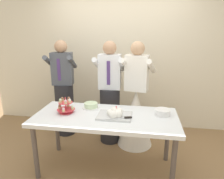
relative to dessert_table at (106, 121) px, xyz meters
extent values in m
plane|color=olive|center=(0.00, 0.00, -0.70)|extent=(8.00, 8.00, 0.00)
cube|color=beige|center=(0.00, 1.48, 0.75)|extent=(5.20, 0.10, 2.90)
cube|color=silver|center=(0.00, 0.00, 0.05)|extent=(1.80, 0.80, 0.05)
cylinder|color=#564C47|center=(-0.82, -0.32, -0.34)|extent=(0.06, 0.06, 0.72)
cylinder|color=#564C47|center=(0.82, -0.32, -0.34)|extent=(0.06, 0.06, 0.72)
cylinder|color=#564C47|center=(-0.82, 0.32, -0.34)|extent=(0.06, 0.06, 0.72)
cylinder|color=#564C47|center=(0.82, 0.32, -0.34)|extent=(0.06, 0.06, 0.72)
cylinder|color=#D83F4C|center=(-0.53, 0.01, 0.08)|extent=(0.17, 0.17, 0.01)
cylinder|color=#D83F4C|center=(-0.53, 0.01, 0.18)|extent=(0.01, 0.01, 0.21)
cylinder|color=#D83F4C|center=(-0.53, 0.01, 0.12)|extent=(0.23, 0.23, 0.01)
cylinder|color=#D1B784|center=(-0.44, 0.01, 0.14)|extent=(0.04, 0.04, 0.03)
sphere|color=beige|center=(-0.44, 0.01, 0.16)|extent=(0.04, 0.04, 0.04)
cylinder|color=#D1B784|center=(-0.53, 0.10, 0.14)|extent=(0.04, 0.04, 0.03)
sphere|color=white|center=(-0.53, 0.10, 0.16)|extent=(0.04, 0.04, 0.04)
cylinder|color=#D1B784|center=(-0.61, 0.02, 0.14)|extent=(0.04, 0.04, 0.03)
sphere|color=brown|center=(-0.61, 0.02, 0.16)|extent=(0.04, 0.04, 0.04)
cylinder|color=#D1B784|center=(-0.52, -0.08, 0.14)|extent=(0.04, 0.04, 0.03)
sphere|color=#EAB7C6|center=(-0.52, -0.08, 0.16)|extent=(0.04, 0.04, 0.04)
cylinder|color=#D83F4C|center=(-0.53, 0.01, 0.21)|extent=(0.18, 0.18, 0.01)
cylinder|color=#D1B784|center=(-0.46, 0.00, 0.23)|extent=(0.04, 0.04, 0.03)
sphere|color=white|center=(-0.46, 0.00, 0.25)|extent=(0.04, 0.04, 0.04)
cylinder|color=#D1B784|center=(-0.50, 0.07, 0.23)|extent=(0.04, 0.04, 0.03)
sphere|color=brown|center=(-0.50, 0.07, 0.25)|extent=(0.04, 0.04, 0.04)
cylinder|color=#D1B784|center=(-0.58, 0.04, 0.23)|extent=(0.04, 0.04, 0.03)
sphere|color=brown|center=(-0.58, 0.04, 0.25)|extent=(0.04, 0.04, 0.04)
cylinder|color=#D1B784|center=(-0.58, -0.02, 0.23)|extent=(0.04, 0.04, 0.03)
sphere|color=beige|center=(-0.58, -0.02, 0.25)|extent=(0.04, 0.04, 0.04)
cylinder|color=#D1B784|center=(-0.50, -0.04, 0.23)|extent=(0.04, 0.04, 0.03)
sphere|color=#EAB7C6|center=(-0.50, -0.04, 0.25)|extent=(0.04, 0.04, 0.04)
cube|color=silver|center=(0.12, -0.02, 0.09)|extent=(0.42, 0.31, 0.02)
sphere|color=white|center=(0.16, -0.02, 0.13)|extent=(0.09, 0.09, 0.09)
sphere|color=white|center=(0.17, 0.03, 0.13)|extent=(0.09, 0.09, 0.09)
sphere|color=white|center=(0.12, 0.04, 0.13)|extent=(0.09, 0.09, 0.09)
sphere|color=white|center=(0.08, 0.02, 0.12)|extent=(0.07, 0.07, 0.07)
sphere|color=white|center=(0.06, -0.02, 0.13)|extent=(0.08, 0.08, 0.08)
sphere|color=white|center=(0.08, -0.05, 0.13)|extent=(0.08, 0.08, 0.08)
sphere|color=white|center=(0.12, -0.10, 0.13)|extent=(0.10, 0.10, 0.10)
sphere|color=white|center=(0.17, -0.07, 0.13)|extent=(0.10, 0.10, 0.10)
sphere|color=white|center=(0.12, -0.02, 0.14)|extent=(0.11, 0.11, 0.11)
sphere|color=#DB474C|center=(0.13, 0.05, 0.18)|extent=(0.02, 0.02, 0.02)
sphere|color=#DB474C|center=(0.13, -0.01, 0.18)|extent=(0.02, 0.02, 0.02)
sphere|color=#2D1938|center=(0.12, -0.01, 0.19)|extent=(0.02, 0.02, 0.02)
sphere|color=#DB474C|center=(0.11, -0.04, 0.18)|extent=(0.02, 0.02, 0.02)
sphere|color=#B21923|center=(0.14, -0.02, 0.19)|extent=(0.02, 0.02, 0.02)
cube|color=silver|center=(0.15, -0.13, 0.10)|extent=(0.23, 0.08, 0.00)
cube|color=black|center=(0.29, -0.09, 0.11)|extent=(0.09, 0.05, 0.02)
cylinder|color=white|center=(0.71, 0.12, 0.08)|extent=(0.19, 0.19, 0.01)
cylinder|color=white|center=(0.71, 0.13, 0.09)|extent=(0.19, 0.19, 0.01)
cylinder|color=white|center=(0.70, 0.13, 0.10)|extent=(0.19, 0.19, 0.01)
cylinder|color=white|center=(0.71, 0.13, 0.11)|extent=(0.19, 0.19, 0.01)
cylinder|color=white|center=(0.70, 0.13, 0.12)|extent=(0.19, 0.19, 0.01)
cylinder|color=white|center=(0.70, 0.13, 0.13)|extent=(0.19, 0.19, 0.01)
cylinder|color=white|center=(0.71, 0.13, 0.15)|extent=(0.19, 0.19, 0.01)
cylinder|color=white|center=(-0.25, 0.23, 0.08)|extent=(0.24, 0.24, 0.01)
cylinder|color=beige|center=(-0.25, 0.23, 0.12)|extent=(0.18, 0.18, 0.06)
cylinder|color=#232328|center=(-0.07, 0.73, -0.24)|extent=(0.32, 0.32, 0.92)
cube|color=white|center=(-0.07, 0.73, 0.49)|extent=(0.34, 0.21, 0.54)
sphere|color=tan|center=(-0.07, 0.73, 0.85)|extent=(0.21, 0.21, 0.21)
cylinder|color=white|center=(-0.26, 0.73, 0.60)|extent=(0.09, 0.49, 0.28)
cylinder|color=white|center=(0.12, 0.74, 0.60)|extent=(0.09, 0.49, 0.28)
cube|color=#4C3372|center=(-0.07, 0.63, 0.49)|extent=(0.05, 0.01, 0.36)
cone|color=white|center=(0.35, 0.70, -0.24)|extent=(0.56, 0.56, 0.92)
cube|color=white|center=(0.35, 0.70, 0.49)|extent=(0.37, 0.26, 0.54)
sphere|color=tan|center=(0.35, 0.70, 0.85)|extent=(0.21, 0.21, 0.21)
cylinder|color=white|center=(0.19, 0.73, 0.60)|extent=(0.17, 0.49, 0.28)
cylinder|color=white|center=(0.56, 0.66, 0.60)|extent=(0.17, 0.49, 0.28)
cylinder|color=#232328|center=(-0.90, 0.87, -0.24)|extent=(0.32, 0.32, 0.92)
cube|color=#4C515B|center=(-0.90, 0.87, 0.49)|extent=(0.37, 0.25, 0.54)
sphere|color=tan|center=(-0.90, 0.87, 0.85)|extent=(0.21, 0.21, 0.21)
cylinder|color=#4C515B|center=(-1.11, 0.84, 0.60)|extent=(0.15, 0.49, 0.28)
cylinder|color=#4C515B|center=(-0.73, 0.90, 0.60)|extent=(0.15, 0.49, 0.28)
cube|color=#4C3372|center=(-0.92, 0.77, 0.49)|extent=(0.05, 0.02, 0.36)
camera|label=1|loc=(0.45, -2.32, 1.10)|focal=32.58mm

